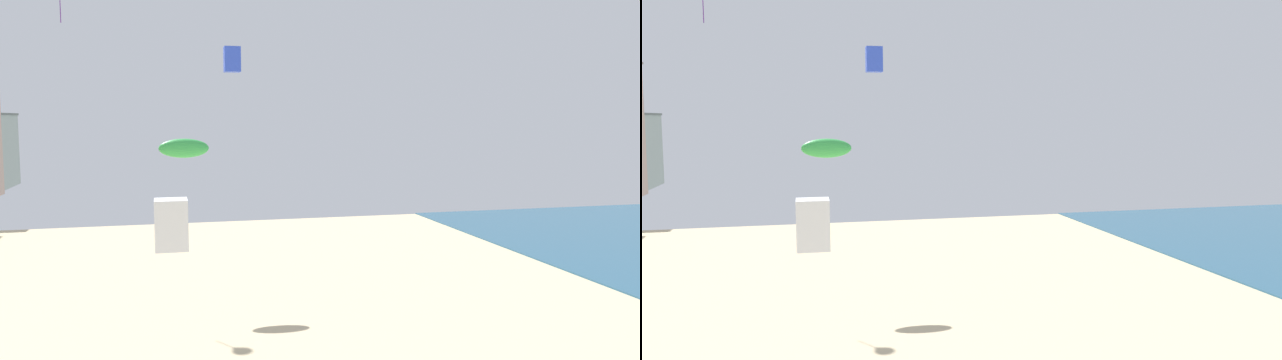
{
  "view_description": "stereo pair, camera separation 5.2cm",
  "coord_description": "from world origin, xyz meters",
  "views": [
    {
      "loc": [
        -2.05,
        -0.3,
        10.06
      ],
      "look_at": [
        3.02,
        19.98,
        7.97
      ],
      "focal_mm": 34.85,
      "sensor_mm": 36.0,
      "label": 1
    },
    {
      "loc": [
        -2.0,
        -0.31,
        10.06
      ],
      "look_at": [
        3.02,
        19.98,
        7.97
      ],
      "focal_mm": 34.85,
      "sensor_mm": 36.0,
      "label": 2
    }
  ],
  "objects": [
    {
      "name": "kite_white_box",
      "position": [
        -1.94,
        16.72,
        7.2
      ],
      "size": [
        0.87,
        0.87,
        1.37
      ],
      "color": "white"
    },
    {
      "name": "kite_green_parafoil",
      "position": [
        -1.05,
        34.5,
        8.41
      ],
      "size": [
        2.71,
        0.75,
        1.05
      ],
      "color": "green"
    },
    {
      "name": "kite_blue_box",
      "position": [
        0.14,
        20.27,
        11.96
      ],
      "size": [
        0.52,
        0.52,
        0.81
      ],
      "color": "blue"
    }
  ]
}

